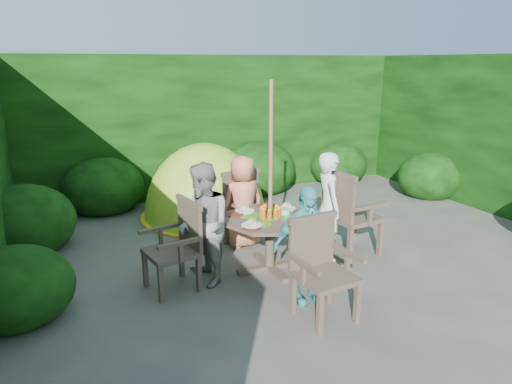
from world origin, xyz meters
name	(u,v)px	position (x,y,z in m)	size (l,w,h in m)	color
ground	(327,265)	(0.00, 0.00, 0.00)	(60.00, 60.00, 0.00)	#4B4843
hedge_enclosure	(279,146)	(0.00, 1.33, 1.25)	(9.00, 9.00, 2.50)	black
patio_table	(270,225)	(-0.67, 0.20, 0.55)	(1.13, 1.13, 0.78)	#40332A
parasol_pole	(270,180)	(-0.68, 0.20, 1.10)	(0.04, 0.04, 2.20)	brown
garden_chair_right	(348,212)	(0.41, 0.20, 0.57)	(0.62, 0.68, 1.06)	#40332A
garden_chair_left	(178,244)	(-1.78, 0.20, 0.50)	(0.59, 0.64, 0.93)	#40332A
garden_chair_back	(235,203)	(-0.68, 1.29, 0.51)	(0.63, 0.58, 0.96)	#40332A
garden_chair_front	(321,267)	(-0.67, -0.90, 0.50)	(0.60, 0.54, 0.94)	#40332A
child_right	(329,206)	(0.12, 0.21, 0.67)	(0.49, 0.32, 1.35)	white
child_left	(204,225)	(-1.48, 0.19, 0.68)	(0.66, 0.51, 1.36)	gray
child_back	(243,202)	(-0.69, 1.00, 0.61)	(0.60, 0.39, 1.23)	#DD825B
child_front	(305,245)	(-0.67, -0.60, 0.61)	(0.72, 0.30, 1.22)	#4EB7B4
dome_tent	(206,215)	(-0.77, 2.39, 0.00)	(2.08, 2.08, 2.33)	#7CC726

